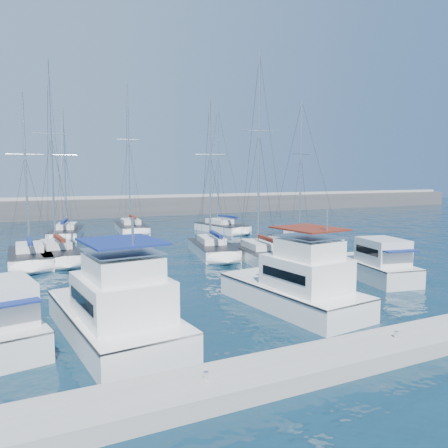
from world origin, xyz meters
name	(u,v)px	position (x,y,z in m)	size (l,w,h in m)	color
ground	(254,287)	(0.00, 0.00, 0.00)	(220.00, 220.00, 0.00)	black
breakwater	(100,210)	(0.00, 52.00, 1.05)	(160.00, 6.00, 4.45)	#424244
dock	(395,345)	(0.00, -11.00, 0.30)	(40.00, 2.20, 0.60)	gray
dock_cleat_near_port	(206,375)	(-8.00, -11.00, 0.72)	(0.16, 0.16, 0.25)	silver
dock_cleat_centre	(396,334)	(0.00, -11.00, 0.72)	(0.16, 0.16, 0.25)	silver
motor_yacht_port_inner	(117,313)	(-9.39, -4.88, 1.13)	(4.68, 9.35, 4.69)	white
motor_yacht_stbd_inner	(297,287)	(-0.16, -4.67, 1.13)	(4.45, 8.76, 4.69)	white
motor_yacht_stbd_outer	(377,266)	(8.29, -1.73, 0.94)	(3.89, 6.82, 3.20)	silver
sailboat_mid_a	(30,257)	(-12.11, 13.96, 0.52)	(3.12, 7.40, 13.51)	white
sailboat_mid_b	(57,253)	(-10.06, 14.65, 0.55)	(3.63, 7.89, 16.34)	silver
sailboat_mid_c	(212,249)	(2.33, 11.41, 0.52)	(4.48, 8.46, 13.81)	white
sailboat_mid_d	(261,254)	(4.72, 7.10, 0.55)	(4.18, 8.23, 16.73)	silver
sailboat_mid_e	(305,241)	(12.29, 11.63, 0.53)	(4.90, 7.42, 14.22)	white
sailboat_back_a	(66,233)	(-7.94, 28.08, 0.52)	(4.83, 8.74, 14.61)	silver
sailboat_back_b	(131,227)	(-0.23, 29.86, 0.56)	(4.04, 8.85, 18.07)	silver
sailboat_back_c	(222,227)	(9.77, 25.14, 0.53)	(4.54, 8.05, 14.96)	white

